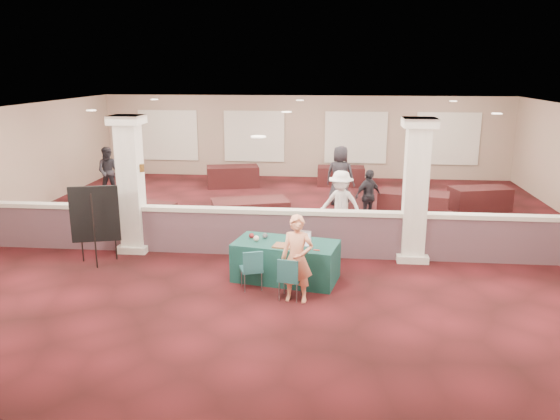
# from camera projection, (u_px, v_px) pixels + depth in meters

# --- Properties ---
(ground) EXTENTS (16.00, 16.00, 0.00)m
(ground) POSITION_uv_depth(u_px,v_px,m) (286.00, 236.00, 14.19)
(ground) COLOR #471115
(ground) RESTS_ON ground
(wall_back) EXTENTS (16.00, 0.04, 3.20)m
(wall_back) POSITION_uv_depth(u_px,v_px,m) (305.00, 137.00, 21.49)
(wall_back) COLOR gray
(wall_back) RESTS_ON ground
(wall_front) EXTENTS (16.00, 0.04, 3.20)m
(wall_front) POSITION_uv_depth(u_px,v_px,m) (222.00, 311.00, 6.09)
(wall_front) COLOR gray
(wall_front) RESTS_ON ground
(ceiling) EXTENTS (16.00, 16.00, 0.02)m
(ceiling) POSITION_uv_depth(u_px,v_px,m) (287.00, 111.00, 13.38)
(ceiling) COLOR silver
(ceiling) RESTS_ON wall_back
(partition_wall) EXTENTS (15.60, 0.28, 1.10)m
(partition_wall) POSITION_uv_depth(u_px,v_px,m) (280.00, 231.00, 12.60)
(partition_wall) COLOR brown
(partition_wall) RESTS_ON ground
(column_left) EXTENTS (0.72, 0.72, 3.20)m
(column_left) POSITION_uv_depth(u_px,v_px,m) (131.00, 183.00, 12.68)
(column_left) COLOR silver
(column_left) RESTS_ON ground
(column_right) EXTENTS (0.72, 0.72, 3.20)m
(column_right) POSITION_uv_depth(u_px,v_px,m) (415.00, 189.00, 12.04)
(column_right) COLOR silver
(column_right) RESTS_ON ground
(sconce_left) EXTENTS (0.12, 0.12, 0.18)m
(sconce_left) POSITION_uv_depth(u_px,v_px,m) (118.00, 168.00, 12.61)
(sconce_left) COLOR brown
(sconce_left) RESTS_ON column_left
(sconce_right) EXTENTS (0.12, 0.12, 0.18)m
(sconce_right) POSITION_uv_depth(u_px,v_px,m) (142.00, 168.00, 12.56)
(sconce_right) COLOR brown
(sconce_right) RESTS_ON column_left
(near_table) EXTENTS (2.24, 1.43, 0.80)m
(near_table) POSITION_uv_depth(u_px,v_px,m) (286.00, 261.00, 11.18)
(near_table) COLOR #0E362B
(near_table) RESTS_ON ground
(conf_chair_main) EXTENTS (0.48, 0.49, 0.82)m
(conf_chair_main) POSITION_uv_depth(u_px,v_px,m) (289.00, 275.00, 10.15)
(conf_chair_main) COLOR #215C62
(conf_chair_main) RESTS_ON ground
(conf_chair_side) EXTENTS (0.52, 0.52, 0.82)m
(conf_chair_side) POSITION_uv_depth(u_px,v_px,m) (252.00, 266.00, 10.63)
(conf_chair_side) COLOR #215C62
(conf_chair_side) RESTS_ON ground
(easel_board) EXTENTS (1.01, 0.61, 1.77)m
(easel_board) POSITION_uv_depth(u_px,v_px,m) (95.00, 215.00, 11.89)
(easel_board) COLOR black
(easel_board) RESTS_ON ground
(woman) EXTENTS (0.64, 0.47, 1.65)m
(woman) POSITION_uv_depth(u_px,v_px,m) (297.00, 259.00, 10.04)
(woman) COLOR #D9815E
(woman) RESTS_ON ground
(far_table_front_left) EXTENTS (1.98, 1.47, 0.72)m
(far_table_front_left) POSITION_uv_depth(u_px,v_px,m) (142.00, 215.00, 14.78)
(far_table_front_left) COLOR black
(far_table_front_left) RESTS_ON ground
(far_table_front_center) EXTENTS (2.21, 1.57, 0.81)m
(far_table_front_center) POSITION_uv_depth(u_px,v_px,m) (250.00, 215.00, 14.67)
(far_table_front_center) COLOR black
(far_table_front_center) RESTS_ON ground
(far_table_front_right) EXTENTS (2.11, 1.38, 0.79)m
(far_table_front_right) POSITION_uv_depth(u_px,v_px,m) (413.00, 206.00, 15.68)
(far_table_front_right) COLOR black
(far_table_front_right) RESTS_ON ground
(far_table_back_left) EXTENTS (2.04, 1.37, 0.76)m
(far_table_back_left) POSITION_uv_depth(u_px,v_px,m) (233.00, 176.00, 20.00)
(far_table_back_left) COLOR black
(far_table_back_left) RESTS_ON ground
(far_table_back_center) EXTENTS (1.73, 0.89, 0.70)m
(far_table_back_center) POSITION_uv_depth(u_px,v_px,m) (341.00, 176.00, 20.22)
(far_table_back_center) COLOR black
(far_table_back_center) RESTS_ON ground
(far_table_back_right) EXTENTS (1.90, 1.29, 0.70)m
(far_table_back_right) POSITION_uv_depth(u_px,v_px,m) (480.00, 199.00, 16.68)
(far_table_back_right) COLOR black
(far_table_back_right) RESTS_ON ground
(attendee_a) EXTENTS (0.89, 0.63, 1.67)m
(attendee_a) POSITION_uv_depth(u_px,v_px,m) (109.00, 171.00, 18.45)
(attendee_a) COLOR black
(attendee_a) RESTS_ON ground
(attendee_b) EXTENTS (1.22, 0.86, 1.74)m
(attendee_b) POSITION_uv_depth(u_px,v_px,m) (341.00, 205.00, 13.84)
(attendee_b) COLOR silver
(attendee_b) RESTS_ON ground
(attendee_c) EXTENTS (0.96, 0.88, 1.52)m
(attendee_c) POSITION_uv_depth(u_px,v_px,m) (368.00, 196.00, 15.23)
(attendee_c) COLOR black
(attendee_c) RESTS_ON ground
(attendee_d) EXTENTS (1.03, 0.75, 1.88)m
(attendee_d) POSITION_uv_depth(u_px,v_px,m) (340.00, 176.00, 17.19)
(attendee_d) COLOR black
(attendee_d) RESTS_ON ground
(laptop_base) EXTENTS (0.40, 0.32, 0.02)m
(laptop_base) POSITION_uv_depth(u_px,v_px,m) (301.00, 244.00, 10.93)
(laptop_base) COLOR silver
(laptop_base) RESTS_ON near_table
(laptop_screen) EXTENTS (0.36, 0.08, 0.24)m
(laptop_screen) POSITION_uv_depth(u_px,v_px,m) (303.00, 236.00, 11.01)
(laptop_screen) COLOR silver
(laptop_screen) RESTS_ON near_table
(screen_glow) EXTENTS (0.32, 0.07, 0.21)m
(screen_glow) POSITION_uv_depth(u_px,v_px,m) (302.00, 237.00, 11.01)
(screen_glow) COLOR silver
(screen_glow) RESTS_ON near_table
(knitting) EXTENTS (0.49, 0.41, 0.03)m
(knitting) POSITION_uv_depth(u_px,v_px,m) (285.00, 246.00, 10.80)
(knitting) COLOR #C96220
(knitting) RESTS_ON near_table
(yarn_cream) EXTENTS (0.12, 0.12, 0.12)m
(yarn_cream) POSITION_uv_depth(u_px,v_px,m) (256.00, 238.00, 11.13)
(yarn_cream) COLOR beige
(yarn_cream) RESTS_ON near_table
(yarn_red) EXTENTS (0.11, 0.11, 0.11)m
(yarn_red) POSITION_uv_depth(u_px,v_px,m) (251.00, 236.00, 11.33)
(yarn_red) COLOR maroon
(yarn_red) RESTS_ON near_table
(yarn_grey) EXTENTS (0.11, 0.11, 0.11)m
(yarn_grey) POSITION_uv_depth(u_px,v_px,m) (265.00, 236.00, 11.33)
(yarn_grey) COLOR #525358
(yarn_grey) RESTS_ON near_table
(scissors) EXTENTS (0.14, 0.06, 0.01)m
(scissors) POSITION_uv_depth(u_px,v_px,m) (316.00, 250.00, 10.59)
(scissors) COLOR red
(scissors) RESTS_ON near_table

